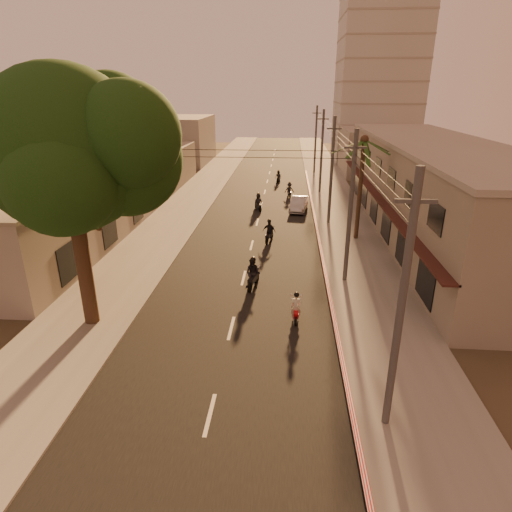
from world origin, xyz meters
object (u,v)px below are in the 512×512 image
(palm_tree, at_px, (364,146))
(scooter_mid_a, at_px, (253,274))
(broadleaf_tree, at_px, (76,150))
(scooter_far_c, at_px, (278,177))
(scooter_red, at_px, (296,308))
(scooter_mid_b, at_px, (269,232))
(scooter_far_a, at_px, (258,203))
(scooter_far_b, at_px, (289,190))
(parked_car, at_px, (299,204))

(palm_tree, height_order, scooter_mid_a, palm_tree)
(broadleaf_tree, height_order, scooter_far_c, broadleaf_tree)
(scooter_red, xyz_separation_m, scooter_mid_b, (-1.90, 11.86, 0.13))
(palm_tree, bearing_deg, scooter_red, -110.45)
(scooter_far_a, bearing_deg, scooter_far_b, 39.34)
(palm_tree, bearing_deg, scooter_far_a, 135.97)
(scooter_mid_a, bearing_deg, scooter_far_b, 97.66)
(scooter_red, height_order, scooter_mid_a, scooter_mid_a)
(scooter_mid_a, xyz_separation_m, scooter_far_c, (0.69, 30.68, -0.18))
(scooter_mid_b, relative_size, parked_car, 0.43)
(scooter_far_b, relative_size, scooter_far_c, 1.06)
(parked_car, bearing_deg, scooter_mid_b, -96.80)
(palm_tree, distance_m, scooter_red, 15.28)
(palm_tree, distance_m, scooter_far_a, 13.04)
(scooter_mid_a, xyz_separation_m, scooter_mid_b, (0.56, 8.21, -0.06))
(palm_tree, relative_size, parked_car, 1.95)
(palm_tree, height_order, scooter_far_c, palm_tree)
(scooter_red, bearing_deg, scooter_far_c, 93.02)
(broadleaf_tree, height_order, scooter_far_a, broadleaf_tree)
(parked_car, height_order, scooter_far_c, scooter_far_c)
(parked_car, bearing_deg, palm_tree, -54.17)
(scooter_far_a, distance_m, parked_car, 3.89)
(broadleaf_tree, height_order, scooter_mid_b, broadleaf_tree)
(palm_tree, distance_m, parked_car, 11.25)
(scooter_red, bearing_deg, scooter_far_b, 90.89)
(broadleaf_tree, relative_size, palm_tree, 1.48)
(scooter_red, height_order, parked_car, scooter_red)
(scooter_mid_b, relative_size, scooter_far_b, 1.08)
(broadleaf_tree, bearing_deg, scooter_red, 5.15)
(palm_tree, relative_size, scooter_far_a, 4.73)
(scooter_far_a, height_order, scooter_far_c, scooter_far_a)
(parked_car, bearing_deg, scooter_far_a, -168.97)
(scooter_far_a, xyz_separation_m, parked_car, (3.88, 0.21, -0.12))
(scooter_far_c, bearing_deg, broadleaf_tree, -92.60)
(scooter_mid_b, relative_size, scooter_far_c, 1.15)
(broadleaf_tree, xyz_separation_m, scooter_red, (9.77, 0.88, -7.78))
(scooter_mid_b, height_order, parked_car, scooter_mid_b)
(palm_tree, xyz_separation_m, scooter_mid_b, (-6.73, -1.12, -6.32))
(palm_tree, xyz_separation_m, scooter_far_b, (-5.22, 13.63, -6.38))
(scooter_mid_b, bearing_deg, scooter_far_c, 103.59)
(palm_tree, distance_m, scooter_far_b, 15.93)
(scooter_mid_b, bearing_deg, scooter_far_a, 113.06)
(broadleaf_tree, bearing_deg, scooter_far_a, 73.57)
(broadleaf_tree, relative_size, scooter_red, 7.45)
(broadleaf_tree, bearing_deg, scooter_mid_a, 31.78)
(scooter_red, relative_size, scooter_far_b, 0.96)
(scooter_far_a, bearing_deg, scooter_mid_a, -110.19)
(scooter_mid_a, distance_m, parked_car, 17.71)
(scooter_mid_a, relative_size, scooter_far_b, 1.16)
(scooter_mid_a, bearing_deg, parked_car, 93.11)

